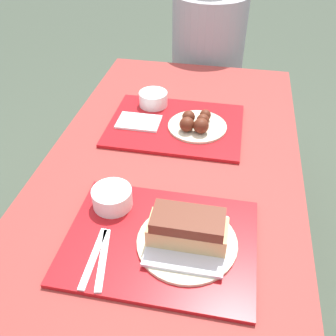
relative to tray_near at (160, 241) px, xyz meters
The scene contains 14 objects.
ground_plane 0.78m from the tray_near, 97.54° to the left, with size 12.00×12.00×0.00m, color #424C3D.
picnic_table 0.26m from the tray_near, 97.54° to the left, with size 0.77×1.58×0.73m.
picnic_bench_far 1.29m from the tray_near, 91.42° to the left, with size 0.73×0.28×0.48m.
tray_near is the anchor object (origin of this frame).
tray_far 0.51m from the tray_near, 95.94° to the left, with size 0.45×0.34×0.01m.
bowl_coleslaw_near 0.17m from the tray_near, 147.94° to the left, with size 0.10×0.10×0.05m.
brisket_sandwich_plate 0.08m from the tray_near, ahead, with size 0.24×0.24×0.09m.
plastic_fork_near 0.16m from the tray_near, 149.19° to the right, with size 0.02×0.17×0.00m.
plastic_knife_near 0.14m from the tray_near, 144.61° to the right, with size 0.05×0.17×0.00m.
condiment_packet 0.08m from the tray_near, 101.47° to the left, with size 0.04×0.03×0.01m.
bowl_coleslaw_far 0.64m from the tray_near, 104.07° to the left, with size 0.10×0.10×0.05m.
wings_plate_far 0.49m from the tray_near, 87.51° to the left, with size 0.20×0.20×0.06m.
napkin_far 0.52m from the tray_near, 109.95° to the left, with size 0.14×0.10×0.01m.
person_seated_across 1.24m from the tray_near, 90.89° to the left, with size 0.35×0.35×0.68m.
Camera 1 is at (0.16, -0.80, 1.44)m, focal length 40.00 mm.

